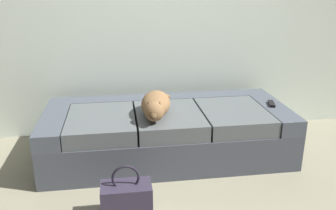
# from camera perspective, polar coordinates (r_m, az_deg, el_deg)

# --- Properties ---
(couch) EXTENTS (2.04, 0.90, 0.43)m
(couch) POSITION_cam_1_polar(r_m,az_deg,el_deg) (3.07, -0.14, -4.38)
(couch) COLOR #434851
(couch) RESTS_ON ground
(dog_tan) EXTENTS (0.30, 0.54, 0.19)m
(dog_tan) POSITION_cam_1_polar(r_m,az_deg,el_deg) (2.80, -2.00, 0.03)
(dog_tan) COLOR olive
(dog_tan) RESTS_ON couch
(tv_remote) EXTENTS (0.08, 0.16, 0.02)m
(tv_remote) POSITION_cam_1_polar(r_m,az_deg,el_deg) (3.21, 16.25, 0.21)
(tv_remote) COLOR black
(tv_remote) RESTS_ON couch
(handbag) EXTENTS (0.32, 0.18, 0.38)m
(handbag) POSITION_cam_1_polar(r_m,az_deg,el_deg) (2.36, -6.65, -14.96)
(handbag) COLOR #312B3D
(handbag) RESTS_ON ground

